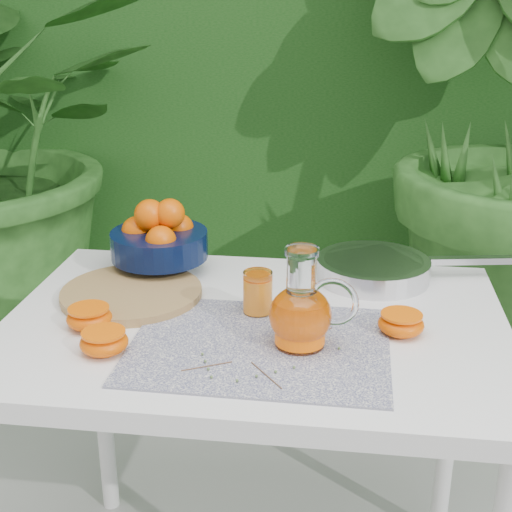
# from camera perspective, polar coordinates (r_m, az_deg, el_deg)

# --- Properties ---
(hedge_backdrop) EXTENTS (8.00, 1.65, 2.50)m
(hedge_backdrop) POSITION_cam_1_polar(r_m,az_deg,el_deg) (3.27, 5.37, 17.56)
(hedge_backdrop) COLOR #194915
(hedge_backdrop) RESTS_ON ground
(potted_plant_right) EXTENTS (2.71, 2.71, 1.92)m
(potted_plant_right) POSITION_cam_1_polar(r_m,az_deg,el_deg) (2.41, 19.24, 9.76)
(potted_plant_right) COLOR #27531C
(potted_plant_right) RESTS_ON ground
(white_table) EXTENTS (1.00, 0.70, 0.75)m
(white_table) POSITION_cam_1_polar(r_m,az_deg,el_deg) (1.46, -0.10, -8.06)
(white_table) COLOR white
(white_table) RESTS_ON ground
(placemat) EXTENTS (0.48, 0.37, 0.00)m
(placemat) POSITION_cam_1_polar(r_m,az_deg,el_deg) (1.33, 0.29, -7.14)
(placemat) COLOR #0B0E40
(placemat) RESTS_ON white_table
(cutting_board) EXTENTS (0.31, 0.31, 0.02)m
(cutting_board) POSITION_cam_1_polar(r_m,az_deg,el_deg) (1.54, -9.92, -2.96)
(cutting_board) COLOR #9F7948
(cutting_board) RESTS_ON white_table
(fruit_bowl) EXTENTS (0.28, 0.28, 0.18)m
(fruit_bowl) POSITION_cam_1_polar(r_m,az_deg,el_deg) (1.65, -7.76, 1.42)
(fruit_bowl) COLOR black
(fruit_bowl) RESTS_ON white_table
(juice_pitcher) EXTENTS (0.17, 0.13, 0.19)m
(juice_pitcher) POSITION_cam_1_polar(r_m,az_deg,el_deg) (1.30, 3.68, -4.54)
(juice_pitcher) COLOR white
(juice_pitcher) RESTS_ON white_table
(juice_tumbler) EXTENTS (0.06, 0.06, 0.09)m
(juice_tumbler) POSITION_cam_1_polar(r_m,az_deg,el_deg) (1.43, 0.14, -3.00)
(juice_tumbler) COLOR white
(juice_tumbler) RESTS_ON white_table
(saute_pan) EXTENTS (0.47, 0.30, 0.05)m
(saute_pan) POSITION_cam_1_polar(r_m,az_deg,el_deg) (1.64, 9.49, -0.93)
(saute_pan) COLOR silver
(saute_pan) RESTS_ON white_table
(orange_halves) EXTENTS (0.71, 0.26, 0.04)m
(orange_halves) POSITION_cam_1_polar(r_m,az_deg,el_deg) (1.35, -4.58, -5.70)
(orange_halves) COLOR #D95102
(orange_halves) RESTS_ON white_table
(thyme_sprigs) EXTENTS (0.27, 0.24, 0.01)m
(thyme_sprigs) POSITION_cam_1_polar(r_m,az_deg,el_deg) (1.27, 0.72, -8.13)
(thyme_sprigs) COLOR brown
(thyme_sprigs) RESTS_ON white_table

